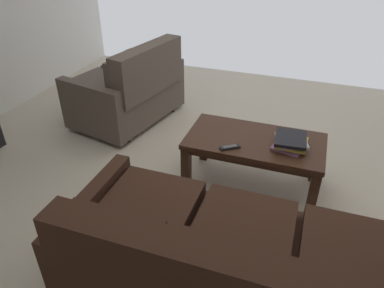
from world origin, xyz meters
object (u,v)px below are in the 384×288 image
(sofa_main, at_px, (234,269))
(coffee_table, at_px, (254,147))
(loveseat_near, at_px, (130,89))
(tv_remote, at_px, (230,147))
(book_stack, at_px, (291,142))

(sofa_main, xyz_separation_m, coffee_table, (0.13, -1.19, 0.05))
(loveseat_near, distance_m, tv_remote, 1.65)
(coffee_table, height_order, book_stack, book_stack)
(sofa_main, height_order, book_stack, sofa_main)
(coffee_table, bearing_deg, book_stack, 174.92)
(tv_remote, bearing_deg, sofa_main, 106.08)
(book_stack, bearing_deg, sofa_main, 82.81)
(book_stack, distance_m, tv_remote, 0.47)
(loveseat_near, bearing_deg, book_stack, 157.15)
(sofa_main, xyz_separation_m, tv_remote, (0.29, -0.99, 0.13))
(loveseat_near, height_order, tv_remote, loveseat_near)
(book_stack, bearing_deg, tv_remote, 22.32)
(book_stack, bearing_deg, coffee_table, -5.08)
(loveseat_near, relative_size, tv_remote, 8.46)
(sofa_main, height_order, coffee_table, sofa_main)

